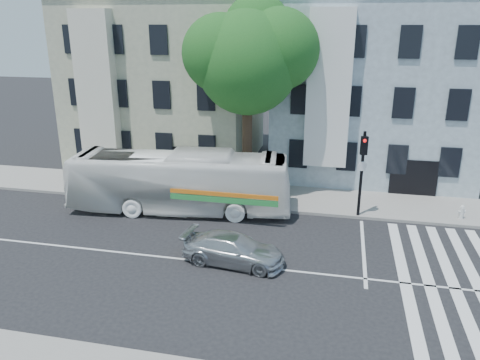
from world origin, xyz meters
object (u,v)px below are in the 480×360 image
(bus, at_px, (180,182))
(traffic_signal, at_px, (362,164))
(fire_hydrant, at_px, (462,212))
(sedan, at_px, (234,249))

(bus, bearing_deg, traffic_signal, -90.64)
(traffic_signal, relative_size, fire_hydrant, 6.33)
(sedan, xyz_separation_m, fire_hydrant, (10.26, 6.67, -0.11))
(bus, xyz_separation_m, sedan, (4.07, -5.01, -1.00))
(fire_hydrant, bearing_deg, bus, -173.39)
(traffic_signal, bearing_deg, bus, 161.90)
(bus, relative_size, traffic_signal, 2.56)
(bus, height_order, sedan, bus)
(sedan, height_order, fire_hydrant, sedan)
(bus, distance_m, traffic_signal, 9.39)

